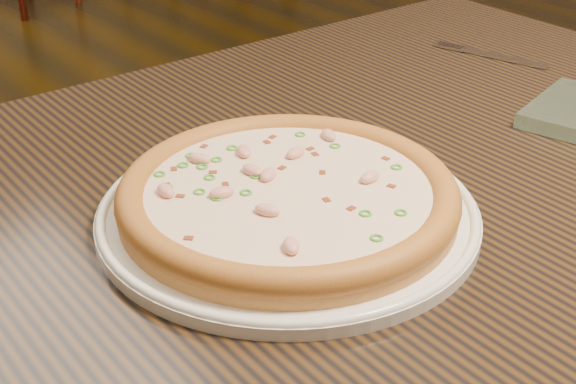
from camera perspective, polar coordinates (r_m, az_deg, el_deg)
hero_table at (r=0.92m, az=4.03°, el=-3.58°), size 1.20×0.80×0.75m
plate at (r=0.77m, az=0.00°, el=-1.39°), size 0.37×0.37×0.02m
pizza at (r=0.76m, az=-0.02°, el=-0.19°), size 0.32×0.32×0.03m
fork at (r=1.23m, az=14.42°, el=9.39°), size 0.07×0.17×0.00m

